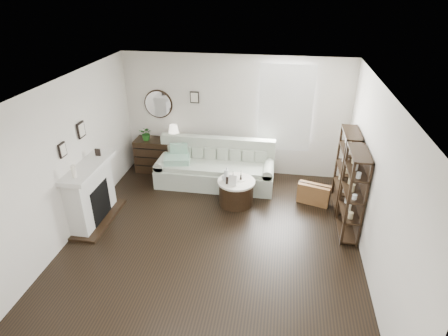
% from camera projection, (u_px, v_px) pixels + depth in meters
% --- Properties ---
extents(room, '(5.50, 5.50, 5.50)m').
position_uv_depth(room, '(268.00, 108.00, 8.07)').
color(room, black).
rests_on(room, ground).
extents(fireplace, '(0.50, 1.40, 1.84)m').
position_uv_depth(fireplace, '(92.00, 195.00, 6.88)').
color(fireplace, silver).
rests_on(fireplace, ground).
extents(shelf_unit_far, '(0.30, 0.80, 1.60)m').
position_uv_depth(shelf_unit_far, '(346.00, 170.00, 7.20)').
color(shelf_unit_far, black).
rests_on(shelf_unit_far, ground).
extents(shelf_unit_near, '(0.30, 0.80, 1.60)m').
position_uv_depth(shelf_unit_near, '(353.00, 194.00, 6.41)').
color(shelf_unit_near, black).
rests_on(shelf_unit_near, ground).
extents(sofa, '(2.55, 0.88, 0.99)m').
position_uv_depth(sofa, '(216.00, 170.00, 8.26)').
color(sofa, '#A1AA97').
rests_on(sofa, ground).
extents(quilt, '(0.63, 0.56, 0.14)m').
position_uv_depth(quilt, '(177.00, 159.00, 8.15)').
color(quilt, '#24855C').
rests_on(quilt, sofa).
extents(suitcase, '(0.67, 0.38, 0.42)m').
position_uv_depth(suitcase, '(314.00, 194.00, 7.55)').
color(suitcase, brown).
rests_on(suitcase, ground).
extents(dresser, '(1.17, 0.50, 0.78)m').
position_uv_depth(dresser, '(161.00, 155.00, 8.76)').
color(dresser, black).
rests_on(dresser, ground).
extents(table_lamp, '(0.31, 0.31, 0.38)m').
position_uv_depth(table_lamp, '(174.00, 133.00, 8.45)').
color(table_lamp, white).
rests_on(table_lamp, dresser).
extents(potted_plant, '(0.30, 0.26, 0.33)m').
position_uv_depth(potted_plant, '(146.00, 133.00, 8.51)').
color(potted_plant, '#1A5117').
rests_on(potted_plant, dresser).
extents(drum_table, '(0.75, 0.75, 0.52)m').
position_uv_depth(drum_table, '(236.00, 192.00, 7.52)').
color(drum_table, black).
rests_on(drum_table, ground).
extents(pedestal_table, '(0.43, 0.43, 0.52)m').
position_uv_depth(pedestal_table, '(229.00, 183.00, 7.42)').
color(pedestal_table, white).
rests_on(pedestal_table, ground).
extents(eiffel_drum, '(0.12, 0.12, 0.19)m').
position_uv_depth(eiffel_drum, '(241.00, 176.00, 7.40)').
color(eiffel_drum, black).
rests_on(eiffel_drum, drum_table).
extents(bottle_drum, '(0.08, 0.08, 0.33)m').
position_uv_depth(bottle_drum, '(226.00, 175.00, 7.29)').
color(bottle_drum, silver).
rests_on(bottle_drum, drum_table).
extents(card_frame_drum, '(0.16, 0.07, 0.21)m').
position_uv_depth(card_frame_drum, '(232.00, 180.00, 7.20)').
color(card_frame_drum, silver).
rests_on(card_frame_drum, drum_table).
extents(eiffel_ped, '(0.13, 0.13, 0.19)m').
position_uv_depth(eiffel_ped, '(233.00, 177.00, 7.36)').
color(eiffel_ped, black).
rests_on(eiffel_ped, pedestal_table).
extents(flask_ped, '(0.13, 0.13, 0.24)m').
position_uv_depth(flask_ped, '(225.00, 175.00, 7.37)').
color(flask_ped, silver).
rests_on(flask_ped, pedestal_table).
extents(card_frame_ped, '(0.11, 0.05, 0.15)m').
position_uv_depth(card_frame_ped, '(229.00, 181.00, 7.26)').
color(card_frame_ped, black).
rests_on(card_frame_ped, pedestal_table).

